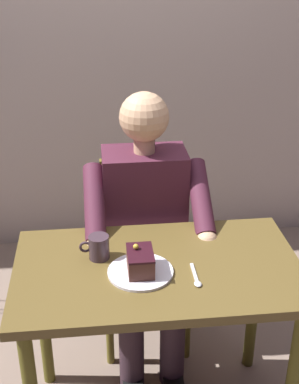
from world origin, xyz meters
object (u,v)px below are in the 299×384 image
object	(u,v)px
seated_person	(146,232)
chair	(143,244)
cake_slice	(140,261)
coffee_cup	(99,247)
dessert_spoon	(196,279)
dining_table	(158,290)

from	to	relation	value
seated_person	chair	bearing A→B (deg)	-90.00
chair	cake_slice	distance (m)	0.70
coffee_cup	dessert_spoon	world-z (taller)	coffee_cup
cake_slice	dessert_spoon	world-z (taller)	cake_slice
seated_person	coffee_cup	bearing A→B (deg)	57.78
dining_table	chair	distance (m)	0.60
chair	dessert_spoon	xyz separation A→B (m)	(-0.12, 0.68, 0.27)
dining_table	seated_person	xyz separation A→B (m)	(0.00, -0.41, 0.01)
coffee_cup	dessert_spoon	bearing A→B (deg)	152.33
dining_table	dessert_spoon	world-z (taller)	dessert_spoon
cake_slice	dessert_spoon	xyz separation A→B (m)	(-0.19, 0.06, -0.05)
coffee_cup	dessert_spoon	xyz separation A→B (m)	(-0.33, 0.17, -0.04)
coffee_cup	dessert_spoon	distance (m)	0.38
chair	seated_person	size ratio (longest dim) A/B	0.70
chair	dessert_spoon	size ratio (longest dim) A/B	6.17
coffee_cup	cake_slice	bearing A→B (deg)	141.69
dining_table	cake_slice	distance (m)	0.17
dining_table	cake_slice	bearing A→B (deg)	28.53
seated_person	coffee_cup	size ratio (longest dim) A/B	11.35
dessert_spoon	chair	bearing A→B (deg)	-79.89
cake_slice	coffee_cup	xyz separation A→B (m)	(0.14, -0.11, -0.00)
dining_table	chair	bearing A→B (deg)	-90.00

